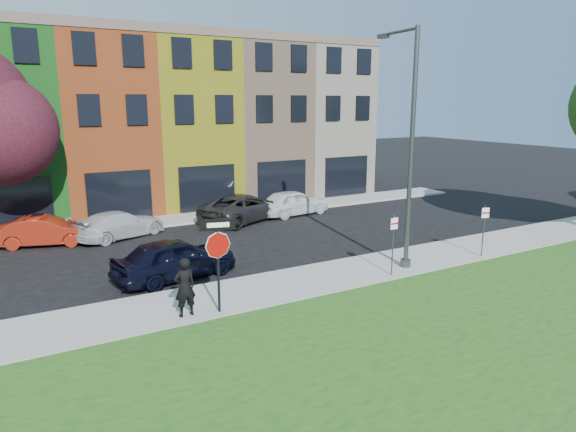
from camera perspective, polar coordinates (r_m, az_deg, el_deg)
ground at (r=17.19m, az=11.09°, el=-9.60°), size 120.00×120.00×0.00m
sidewalk_near at (r=20.53m, az=9.91°, el=-5.65°), size 40.00×3.00×0.12m
sidewalk_far at (r=28.70m, az=-13.63°, el=-0.57°), size 40.00×2.40×0.12m
rowhouse_block at (r=34.13m, az=-16.20°, el=9.71°), size 30.00×10.12×10.00m
stop_sign at (r=15.46m, az=-7.81°, el=-3.37°), size 1.02×0.34×2.92m
man at (r=15.71m, az=-11.40°, el=-7.75°), size 0.74×0.55×1.82m
sedan_near at (r=19.40m, az=-12.43°, el=-4.61°), size 3.60×5.30×1.56m
parked_car_red at (r=25.78m, az=-25.36°, el=-1.51°), size 3.67×4.90×1.36m
parked_car_silver at (r=25.93m, az=-18.22°, el=-0.90°), size 4.95×5.77×1.31m
parked_car_dark at (r=28.21m, az=-4.89°, el=0.96°), size 6.57×7.29×1.50m
parked_car_white at (r=29.56m, az=0.57°, el=1.52°), size 2.85×4.79×1.48m
street_lamp at (r=19.92m, az=13.20°, el=7.10°), size 0.55×2.58×8.95m
parking_sign_a at (r=19.15m, az=11.62°, el=-2.42°), size 0.32×0.08×2.30m
parking_sign_b at (r=22.60m, az=20.96°, el=-0.91°), size 0.31×0.15×2.15m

